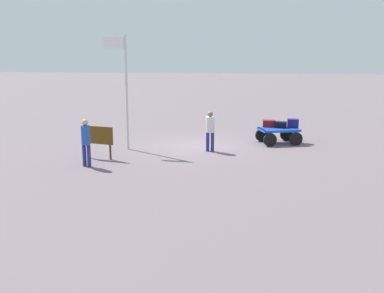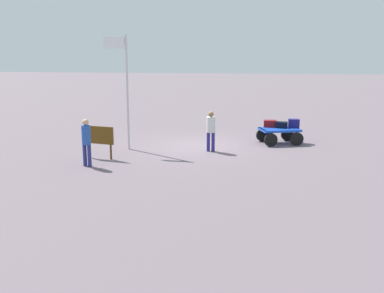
# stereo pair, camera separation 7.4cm
# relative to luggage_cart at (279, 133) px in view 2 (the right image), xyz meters

# --- Properties ---
(ground_plane) EXTENTS (120.00, 120.00, 0.00)m
(ground_plane) POSITION_rel_luggage_cart_xyz_m (3.59, 0.95, -0.48)
(ground_plane) COLOR slate
(luggage_cart) EXTENTS (2.09, 1.72, 0.69)m
(luggage_cart) POSITION_rel_luggage_cart_xyz_m (0.00, 0.00, 0.00)
(luggage_cart) COLOR blue
(luggage_cart) RESTS_ON ground
(suitcase_navy) EXTENTS (0.57, 0.38, 0.31)m
(suitcase_navy) POSITION_rel_luggage_cart_xyz_m (0.40, -0.38, 0.36)
(suitcase_navy) COLOR maroon
(suitcase_navy) RESTS_ON luggage_cart
(suitcase_tan) EXTENTS (0.58, 0.46, 0.27)m
(suitcase_tan) POSITION_rel_luggage_cart_xyz_m (-0.10, -0.18, 0.35)
(suitcase_tan) COLOR black
(suitcase_tan) RESTS_ON luggage_cart
(suitcase_grey) EXTENTS (0.51, 0.38, 0.39)m
(suitcase_grey) POSITION_rel_luggage_cart_xyz_m (-0.67, -0.32, 0.40)
(suitcase_grey) COLOR navy
(suitcase_grey) RESTS_ON luggage_cart
(worker_lead) EXTENTS (0.37, 0.37, 1.69)m
(worker_lead) POSITION_rel_luggage_cart_xyz_m (2.94, 1.97, 0.52)
(worker_lead) COLOR navy
(worker_lead) RESTS_ON ground
(worker_trailing) EXTENTS (0.39, 0.39, 1.75)m
(worker_trailing) POSITION_rel_luggage_cart_xyz_m (7.21, 5.00, 0.52)
(worker_trailing) COLOR navy
(worker_trailing) RESTS_ON ground
(flagpole) EXTENTS (1.00, 0.10, 4.78)m
(flagpole) POSITION_rel_luggage_cart_xyz_m (6.55, 1.98, 2.33)
(flagpole) COLOR silver
(flagpole) RESTS_ON ground
(signboard) EXTENTS (1.23, 0.34, 1.28)m
(signboard) POSITION_rel_luggage_cart_xyz_m (7.15, 3.76, 0.37)
(signboard) COLOR #4C3319
(signboard) RESTS_ON ground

